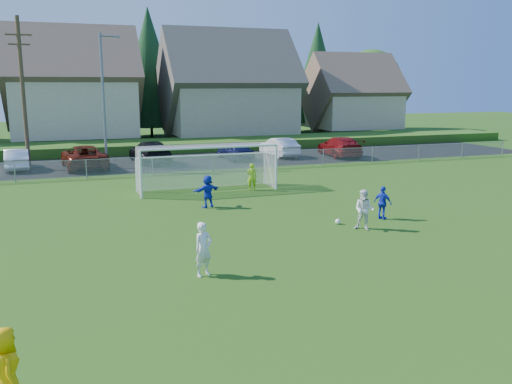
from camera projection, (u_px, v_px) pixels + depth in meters
ground at (354, 297)px, 14.68m from camera, size 160.00×160.00×0.00m
asphalt_lot at (168, 162)px, 40.10m from camera, size 60.00×60.00×0.00m
grass_embankment at (152, 146)px, 46.95m from camera, size 70.00×6.00×0.80m
soccer_ball at (338, 222)px, 22.29m from camera, size 0.22×0.22×0.22m
referee at (6, 369)px, 9.44m from camera, size 0.67×0.86×1.55m
player_white_a at (203, 249)px, 16.15m from camera, size 0.71×0.60×1.65m
player_white_b at (364, 210)px, 21.29m from camera, size 0.99×0.98×1.62m
player_blue_a at (383, 203)px, 23.01m from camera, size 0.69×0.90×1.42m
player_blue_b at (208, 191)px, 25.23m from camera, size 1.48×0.93×1.53m
goalkeeper at (252, 177)px, 29.34m from camera, size 0.62×0.49×1.48m
car_b at (17, 159)px, 36.47m from camera, size 1.80×4.37×1.41m
car_c at (84, 157)px, 37.03m from camera, size 3.16×5.91×1.58m
car_d at (150, 152)px, 39.72m from camera, size 2.73×5.65×1.58m
car_e at (235, 151)px, 41.18m from camera, size 2.06×4.33×1.43m
car_f at (279, 147)px, 43.17m from camera, size 1.84×4.62×1.49m
car_g at (340, 147)px, 43.22m from camera, size 2.77×5.62×1.57m
soccer_goal at (206, 160)px, 29.20m from camera, size 7.42×1.90×2.50m
chainlink_fence at (183, 164)px, 34.89m from camera, size 52.06×0.06×1.20m
streetlight at (104, 97)px, 36.31m from camera, size 1.38×0.18×9.00m
utility_pole at (23, 92)px, 35.52m from camera, size 1.60×0.26×10.00m
houses_row at (158, 67)px, 53.14m from camera, size 53.90×11.45×13.27m
tree_row at (140, 73)px, 58.72m from camera, size 65.98×12.36×13.80m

